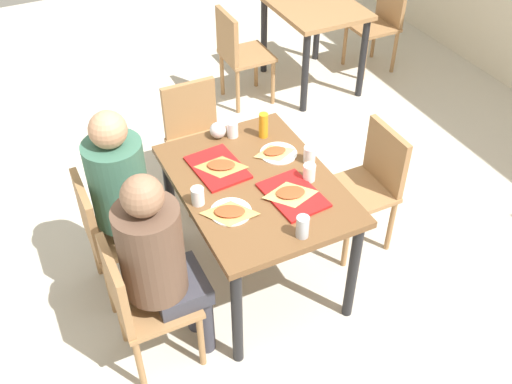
{
  "coord_description": "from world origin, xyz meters",
  "views": [
    {
      "loc": [
        2.28,
        -1.11,
        2.88
      ],
      "look_at": [
        0.0,
        0.0,
        0.7
      ],
      "focal_mm": 41.74,
      "sensor_mm": 36.0,
      "label": 1
    }
  ],
  "objects_px": {
    "pizza_slice_b": "(291,193)",
    "plastic_cup_b": "(198,196)",
    "plastic_cup_a": "(310,155)",
    "tray_red_far": "(293,195)",
    "background_chair_near": "(238,51)",
    "chair_far_side": "(370,180)",
    "plastic_cup_d": "(309,173)",
    "chair_near_left": "(109,230)",
    "pizza_slice_d": "(230,212)",
    "condiment_bottle": "(263,125)",
    "background_chair_far": "(381,18)",
    "chair_left_end": "(196,134)",
    "foil_bundle": "(218,130)",
    "person_in_brown_jacket": "(160,258)",
    "pizza_slice_a": "(221,166)",
    "tray_red_near": "(218,167)",
    "paper_plate_center": "(278,153)",
    "person_in_red": "(126,190)",
    "soda_can": "(303,227)",
    "pizza_slice_c": "(275,152)",
    "paper_plate_near_edge": "(231,212)",
    "background_table": "(314,18)",
    "chair_near_right": "(139,300)",
    "main_table": "(256,196)"
  },
  "relations": [
    {
      "from": "person_in_red",
      "to": "pizza_slice_b",
      "type": "relative_size",
      "value": 4.91
    },
    {
      "from": "plastic_cup_a",
      "to": "plastic_cup_b",
      "type": "relative_size",
      "value": 1.0
    },
    {
      "from": "chair_far_side",
      "to": "background_chair_near",
      "type": "distance_m",
      "value": 1.94
    },
    {
      "from": "pizza_slice_d",
      "to": "plastic_cup_d",
      "type": "height_order",
      "value": "plastic_cup_d"
    },
    {
      "from": "foil_bundle",
      "to": "background_chair_near",
      "type": "relative_size",
      "value": 0.12
    },
    {
      "from": "chair_near_right",
      "to": "person_in_red",
      "type": "distance_m",
      "value": 0.64
    },
    {
      "from": "paper_plate_near_edge",
      "to": "plastic_cup_b",
      "type": "distance_m",
      "value": 0.2
    },
    {
      "from": "tray_red_far",
      "to": "plastic_cup_a",
      "type": "relative_size",
      "value": 3.6
    },
    {
      "from": "chair_near_left",
      "to": "pizza_slice_d",
      "type": "bearing_deg",
      "value": 50.17
    },
    {
      "from": "person_in_brown_jacket",
      "to": "paper_plate_near_edge",
      "type": "xyz_separation_m",
      "value": [
        -0.11,
        0.43,
        0.04
      ]
    },
    {
      "from": "pizza_slice_a",
      "to": "person_in_brown_jacket",
      "type": "bearing_deg",
      "value": -48.61
    },
    {
      "from": "chair_near_right",
      "to": "main_table",
      "type": "bearing_deg",
      "value": 109.52
    },
    {
      "from": "pizza_slice_d",
      "to": "background_table",
      "type": "relative_size",
      "value": 0.3
    },
    {
      "from": "person_in_brown_jacket",
      "to": "pizza_slice_a",
      "type": "height_order",
      "value": "person_in_brown_jacket"
    },
    {
      "from": "paper_plate_center",
      "to": "plastic_cup_b",
      "type": "bearing_deg",
      "value": -71.22
    },
    {
      "from": "pizza_slice_b",
      "to": "plastic_cup_b",
      "type": "bearing_deg",
      "value": -109.97
    },
    {
      "from": "chair_far_side",
      "to": "pizza_slice_c",
      "type": "distance_m",
      "value": 0.69
    },
    {
      "from": "tray_red_near",
      "to": "background_chair_far",
      "type": "height_order",
      "value": "background_chair_far"
    },
    {
      "from": "pizza_slice_c",
      "to": "plastic_cup_b",
      "type": "xyz_separation_m",
      "value": [
        0.21,
        -0.56,
        0.03
      ]
    },
    {
      "from": "person_in_brown_jacket",
      "to": "paper_plate_center",
      "type": "bearing_deg",
      "value": 117.02
    },
    {
      "from": "person_in_red",
      "to": "tray_red_far",
      "type": "bearing_deg",
      "value": 58.46
    },
    {
      "from": "person_in_brown_jacket",
      "to": "pizza_slice_a",
      "type": "xyz_separation_m",
      "value": [
        -0.47,
        0.53,
        0.06
      ]
    },
    {
      "from": "tray_red_far",
      "to": "foil_bundle",
      "type": "height_order",
      "value": "foil_bundle"
    },
    {
      "from": "foil_bundle",
      "to": "soda_can",
      "type": "bearing_deg",
      "value": 2.48
    },
    {
      "from": "plastic_cup_b",
      "to": "tray_red_near",
      "type": "bearing_deg",
      "value": 137.41
    },
    {
      "from": "plastic_cup_a",
      "to": "soda_can",
      "type": "height_order",
      "value": "soda_can"
    },
    {
      "from": "plastic_cup_d",
      "to": "condiment_bottle",
      "type": "bearing_deg",
      "value": -175.06
    },
    {
      "from": "chair_near_left",
      "to": "tray_red_near",
      "type": "distance_m",
      "value": 0.72
    },
    {
      "from": "chair_near_left",
      "to": "background_chair_near",
      "type": "distance_m",
      "value": 2.29
    },
    {
      "from": "pizza_slice_d",
      "to": "foil_bundle",
      "type": "height_order",
      "value": "foil_bundle"
    },
    {
      "from": "pizza_slice_c",
      "to": "background_chair_near",
      "type": "distance_m",
      "value": 1.88
    },
    {
      "from": "person_in_red",
      "to": "pizza_slice_a",
      "type": "bearing_deg",
      "value": 79.51
    },
    {
      "from": "person_in_red",
      "to": "foil_bundle",
      "type": "relative_size",
      "value": 12.57
    },
    {
      "from": "pizza_slice_d",
      "to": "plastic_cup_b",
      "type": "bearing_deg",
      "value": -143.6
    },
    {
      "from": "condiment_bottle",
      "to": "background_chair_near",
      "type": "xyz_separation_m",
      "value": [
        -1.57,
        0.55,
        -0.36
      ]
    },
    {
      "from": "chair_left_end",
      "to": "person_in_red",
      "type": "height_order",
      "value": "person_in_red"
    },
    {
      "from": "condiment_bottle",
      "to": "background_chair_near",
      "type": "bearing_deg",
      "value": 160.88
    },
    {
      "from": "tray_red_far",
      "to": "background_chair_near",
      "type": "distance_m",
      "value": 2.26
    },
    {
      "from": "person_in_red",
      "to": "background_chair_near",
      "type": "distance_m",
      "value": 2.21
    },
    {
      "from": "chair_far_side",
      "to": "plastic_cup_d",
      "type": "relative_size",
      "value": 8.47
    },
    {
      "from": "tray_red_near",
      "to": "paper_plate_center",
      "type": "relative_size",
      "value": 1.64
    },
    {
      "from": "tray_red_far",
      "to": "background_table",
      "type": "relative_size",
      "value": 0.4
    },
    {
      "from": "paper_plate_center",
      "to": "plastic_cup_a",
      "type": "xyz_separation_m",
      "value": [
        0.14,
        0.13,
        0.05
      ]
    },
    {
      "from": "plastic_cup_a",
      "to": "tray_red_far",
      "type": "bearing_deg",
      "value": -45.31
    },
    {
      "from": "background_chair_far",
      "to": "chair_left_end",
      "type": "bearing_deg",
      "value": -66.18
    },
    {
      "from": "plastic_cup_a",
      "to": "person_in_brown_jacket",
      "type": "bearing_deg",
      "value": -72.91
    },
    {
      "from": "chair_near_left",
      "to": "paper_plate_center",
      "type": "xyz_separation_m",
      "value": [
        0.11,
        1.03,
        0.28
      ]
    },
    {
      "from": "chair_near_left",
      "to": "tray_red_far",
      "type": "xyz_separation_m",
      "value": [
        0.48,
        0.93,
        0.29
      ]
    },
    {
      "from": "foil_bundle",
      "to": "background_table",
      "type": "bearing_deg",
      "value": 133.64
    },
    {
      "from": "background_table",
      "to": "person_in_red",
      "type": "bearing_deg",
      "value": -52.63
    }
  ]
}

